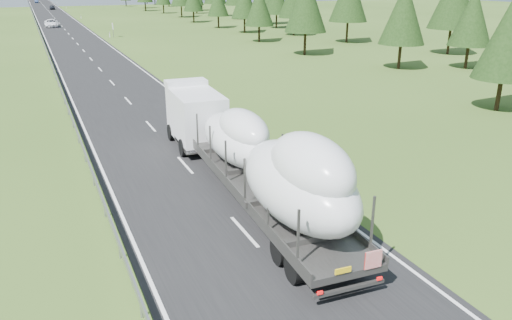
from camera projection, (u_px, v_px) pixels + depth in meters
name	position (u px, v px, depth m)	size (l,w,h in m)	color
ground	(244.00, 232.00, 21.73)	(400.00, 400.00, 0.00)	#36511B
road_surface	(65.00, 29.00, 107.46)	(10.00, 400.00, 0.02)	black
guardrail	(38.00, 27.00, 105.18)	(0.10, 400.00, 0.76)	slate
marker_posts	(72.00, 11.00, 156.92)	(0.13, 350.08, 1.00)	silver
highway_sign	(113.00, 27.00, 92.46)	(0.08, 0.90, 2.60)	slate
boat_truck	(251.00, 150.00, 24.29)	(3.80, 21.40, 5.01)	white
distant_van	(51.00, 23.00, 111.96)	(2.83, 6.15, 1.71)	white
distant_car_dark	(52.00, 7.00, 174.38)	(1.77, 4.39, 1.50)	black
distant_car_blue	(37.00, 1.00, 221.55)	(1.54, 4.41, 1.45)	navy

